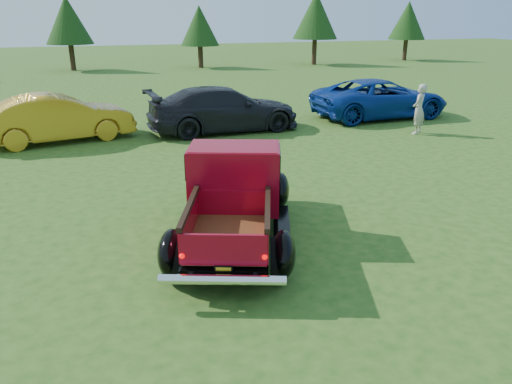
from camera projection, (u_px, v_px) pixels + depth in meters
ground at (240, 248)px, 8.67m from camera, size 120.00×120.00×0.00m
tree_mid_left at (68, 20)px, 34.29m from camera, size 3.20×3.20×5.00m
tree_mid_right at (199, 26)px, 36.22m from camera, size 2.82×2.82×4.40m
tree_east at (316, 16)px, 38.23m from camera, size 3.46×3.46×5.40m
tree_far_east at (408, 21)px, 41.95m from camera, size 3.07×3.07×4.80m
pickup_truck at (235, 192)px, 9.04m from camera, size 3.29×4.77×1.66m
show_car_yellow at (58, 118)px, 15.66m from camera, size 4.75×2.48×1.49m
show_car_grey at (224, 109)px, 17.06m from camera, size 5.30×2.36×1.51m
show_car_blue at (380, 98)px, 19.29m from camera, size 5.39×2.60×1.48m
spectator at (419, 109)px, 16.62m from camera, size 0.72×0.69×1.66m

